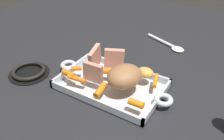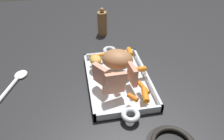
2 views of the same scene
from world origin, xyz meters
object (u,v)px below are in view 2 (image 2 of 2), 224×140
(baby_carrot_southwest, at_px, (133,97))
(serving_spoon, at_px, (14,82))
(pork_roast, at_px, (117,59))
(baby_carrot_northeast, at_px, (138,69))
(baby_carrot_long, at_px, (144,88))
(baby_carrot_center_right, at_px, (116,79))
(roast_slice_thick, at_px, (132,74))
(potato_golden_small, at_px, (96,60))
(roast_slice_thin, at_px, (101,75))
(baby_carrot_northwest, at_px, (145,95))
(pepper_mill, at_px, (102,23))
(baby_carrot_short, at_px, (98,56))
(baby_carrot_southeast, at_px, (130,52))
(roasting_dish, at_px, (118,80))
(roast_slice_outer, at_px, (115,83))

(baby_carrot_southwest, height_order, serving_spoon, baby_carrot_southwest)
(pork_roast, xyz_separation_m, baby_carrot_northeast, (0.05, 0.08, -0.03))
(baby_carrot_long, distance_m, baby_carrot_center_right, 0.11)
(roast_slice_thick, relative_size, baby_carrot_northeast, 1.15)
(roast_slice_thick, bearing_deg, potato_golden_small, -140.20)
(baby_carrot_northeast, bearing_deg, baby_carrot_long, -6.02)
(roast_slice_thin, relative_size, baby_carrot_northwest, 1.24)
(baby_carrot_center_right, distance_m, pepper_mill, 0.46)
(roast_slice_thin, relative_size, serving_spoon, 0.35)
(baby_carrot_long, height_order, baby_carrot_short, baby_carrot_long)
(baby_carrot_southwest, relative_size, serving_spoon, 0.19)
(pork_roast, xyz_separation_m, baby_carrot_southeast, (-0.08, 0.07, -0.03))
(pork_roast, height_order, baby_carrot_northeast, pork_roast)
(baby_carrot_center_right, height_order, baby_carrot_short, baby_carrot_center_right)
(baby_carrot_northwest, bearing_deg, baby_carrot_southwest, -87.87)
(baby_carrot_center_right, distance_m, baby_carrot_southwest, 0.11)
(baby_carrot_southeast, bearing_deg, potato_golden_small, -74.61)
(roasting_dish, bearing_deg, baby_carrot_southwest, 8.90)
(pork_roast, relative_size, roast_slice_outer, 1.55)
(roast_slice_outer, height_order, pepper_mill, pepper_mill)
(roasting_dish, xyz_separation_m, baby_carrot_southeast, (-0.14, 0.08, 0.04))
(roast_slice_thin, xyz_separation_m, potato_golden_small, (-0.13, -0.00, -0.02))
(baby_carrot_center_right, bearing_deg, serving_spoon, -104.99)
(roasting_dish, xyz_separation_m, baby_carrot_long, (0.10, 0.07, 0.04))
(baby_carrot_short, bearing_deg, baby_carrot_northeast, 47.75)
(roast_slice_thin, relative_size, baby_carrot_center_right, 1.20)
(roast_slice_thick, bearing_deg, baby_carrot_southeast, 168.34)
(baby_carrot_southeast, bearing_deg, baby_carrot_center_right, -29.55)
(baby_carrot_northwest, relative_size, baby_carrot_short, 0.89)
(baby_carrot_northwest, relative_size, baby_carrot_southeast, 1.23)
(baby_carrot_southwest, bearing_deg, potato_golden_small, -157.33)
(baby_carrot_long, relative_size, baby_carrot_northeast, 1.10)
(baby_carrot_southwest, bearing_deg, baby_carrot_center_right, -159.10)
(roast_slice_outer, relative_size, pepper_mill, 0.55)
(baby_carrot_southeast, bearing_deg, baby_carrot_northeast, 0.91)
(baby_carrot_short, xyz_separation_m, baby_carrot_southeast, (0.00, 0.15, 0.00))
(roasting_dish, height_order, potato_golden_small, potato_golden_small)
(baby_carrot_northwest, relative_size, potato_golden_small, 0.99)
(roast_slice_thin, bearing_deg, baby_carrot_northwest, 52.86)
(roast_slice_outer, xyz_separation_m, baby_carrot_center_right, (-0.06, 0.01, -0.03))
(roasting_dish, height_order, baby_carrot_center_right, baby_carrot_center_right)
(baby_carrot_southwest, relative_size, potato_golden_small, 0.66)
(roast_slice_thick, relative_size, baby_carrot_center_right, 1.14)
(roast_slice_thin, bearing_deg, roast_slice_outer, 34.44)
(roast_slice_thin, bearing_deg, potato_golden_small, -178.31)
(roasting_dish, relative_size, serving_spoon, 2.15)
(baby_carrot_southwest, bearing_deg, baby_carrot_northwest, 92.13)
(baby_carrot_long, height_order, pepper_mill, pepper_mill)
(roasting_dish, xyz_separation_m, serving_spoon, (-0.07, -0.41, -0.00))
(roast_slice_thick, relative_size, baby_carrot_southeast, 1.45)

